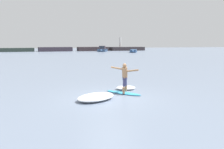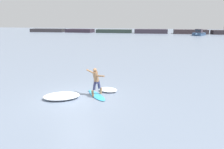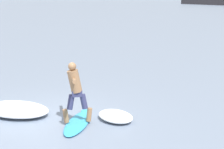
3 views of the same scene
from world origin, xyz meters
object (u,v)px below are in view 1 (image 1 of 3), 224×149
(surfboard, at_px, (124,93))
(small_boat_offshore, at_px, (102,50))
(surfer, at_px, (125,76))
(fishing_boat_near_jetty, at_px, (133,51))

(surfboard, height_order, small_boat_offshore, small_boat_offshore)
(surfboard, height_order, surfer, surfer)
(surfboard, height_order, fishing_boat_near_jetty, fishing_boat_near_jetty)
(fishing_boat_near_jetty, distance_m, small_boat_offshore, 10.30)
(surfboard, bearing_deg, small_boat_offshore, 76.61)
(surfboard, relative_size, small_boat_offshore, 0.35)
(surfer, bearing_deg, surfboard, 89.77)
(surfer, bearing_deg, small_boat_offshore, 76.63)
(small_boat_offshore, bearing_deg, fishing_boat_near_jetty, -46.37)
(fishing_boat_near_jetty, bearing_deg, surfer, -113.18)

